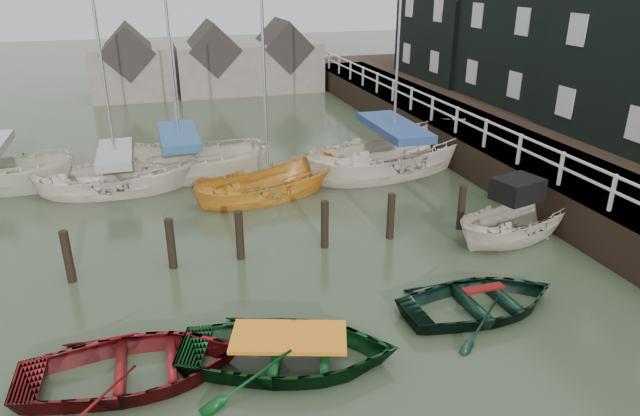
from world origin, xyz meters
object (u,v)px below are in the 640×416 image
object	(u,v)px
sailboat_c	(269,195)
sailboat_d	(392,169)
sailboat_a	(120,188)
sailboat_b	(182,174)
motorboat	(515,233)
rowboat_red	(136,380)
rowboat_green	(290,364)
rowboat_dkgreen	(481,311)

from	to	relation	value
sailboat_c	sailboat_d	bearing A→B (deg)	-90.27
sailboat_a	sailboat_b	world-z (taller)	sailboat_a
motorboat	sailboat_d	distance (m)	6.69
motorboat	sailboat_c	bearing A→B (deg)	35.12
sailboat_c	sailboat_b	bearing A→B (deg)	28.57
sailboat_a	sailboat_c	world-z (taller)	sailboat_a
rowboat_red	sailboat_c	world-z (taller)	sailboat_c
rowboat_green	sailboat_c	world-z (taller)	sailboat_c
sailboat_d	rowboat_green	bearing A→B (deg)	134.18
rowboat_red	rowboat_green	world-z (taller)	rowboat_green
sailboat_c	sailboat_d	distance (m)	5.36
rowboat_red	sailboat_c	size ratio (longest dim) A/B	0.41
sailboat_b	sailboat_c	bearing A→B (deg)	-114.06
rowboat_dkgreen	motorboat	size ratio (longest dim) A/B	0.84
sailboat_d	sailboat_c	bearing A→B (deg)	90.62
rowboat_dkgreen	sailboat_c	xyz separation A→B (m)	(-3.17, 8.58, 0.02)
rowboat_dkgreen	sailboat_d	bearing A→B (deg)	-13.56
sailboat_b	motorboat	bearing A→B (deg)	-109.18
rowboat_red	sailboat_a	bearing A→B (deg)	3.97
rowboat_red	rowboat_green	size ratio (longest dim) A/B	0.98
rowboat_green	motorboat	bearing A→B (deg)	-46.15
rowboat_red	sailboat_a	size ratio (longest dim) A/B	0.38
rowboat_green	sailboat_b	world-z (taller)	sailboat_b
rowboat_red	rowboat_dkgreen	bearing A→B (deg)	-87.26
rowboat_red	rowboat_green	bearing A→B (deg)	-96.32
rowboat_red	sailboat_b	world-z (taller)	sailboat_b
sailboat_a	motorboat	bearing A→B (deg)	-120.64
rowboat_green	rowboat_dkgreen	xyz separation A→B (m)	(4.70, 0.59, 0.00)
sailboat_c	rowboat_dkgreen	bearing A→B (deg)	-173.49
sailboat_b	sailboat_a	bearing A→B (deg)	136.67
motorboat	rowboat_dkgreen	bearing A→B (deg)	121.45
rowboat_green	sailboat_c	bearing A→B (deg)	8.39
motorboat	rowboat_red	bearing A→B (deg)	93.12
motorboat	sailboat_d	size ratio (longest dim) A/B	0.36
sailboat_b	sailboat_c	world-z (taller)	sailboat_b
rowboat_red	sailboat_b	xyz separation A→B (m)	(1.76, 11.76, 0.06)
motorboat	sailboat_b	xyz separation A→B (m)	(-9.01, 8.34, -0.03)
motorboat	sailboat_d	bearing A→B (deg)	-5.24
rowboat_dkgreen	sailboat_a	distance (m)	13.38
rowboat_dkgreen	motorboat	bearing A→B (deg)	-45.87
rowboat_green	sailboat_d	distance (m)	12.41
sailboat_a	sailboat_c	xyz separation A→B (m)	(4.98, -2.03, -0.05)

